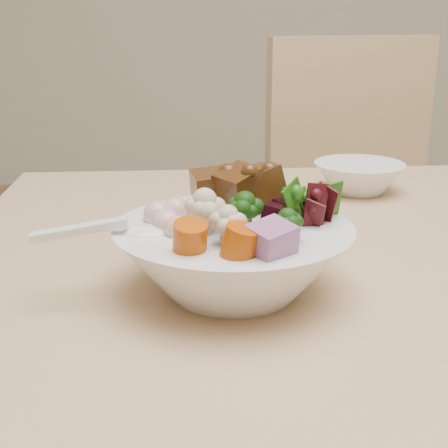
# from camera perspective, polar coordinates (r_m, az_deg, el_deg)

# --- Properties ---
(chair_far) EXTENTS (0.53, 0.53, 0.89)m
(chair_far) POSITION_cam_1_polar(r_m,az_deg,el_deg) (1.41, 13.45, 0.09)
(chair_far) COLOR tan
(chair_far) RESTS_ON ground
(food_bowl) EXTENTS (0.23, 0.23, 0.12)m
(food_bowl) POSITION_cam_1_polar(r_m,az_deg,el_deg) (0.60, 1.01, -2.69)
(food_bowl) COLOR white
(food_bowl) RESTS_ON dining_table
(soup_spoon) EXTENTS (0.13, 0.04, 0.03)m
(soup_spoon) POSITION_cam_1_polar(r_m,az_deg,el_deg) (0.58, -8.71, -0.83)
(soup_spoon) COLOR white
(soup_spoon) RESTS_ON food_bowl
(side_bowl) EXTENTS (0.14, 0.14, 0.05)m
(side_bowl) POSITION_cam_1_polar(r_m,az_deg,el_deg) (0.98, 12.22, 4.15)
(side_bowl) COLOR white
(side_bowl) RESTS_ON dining_table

